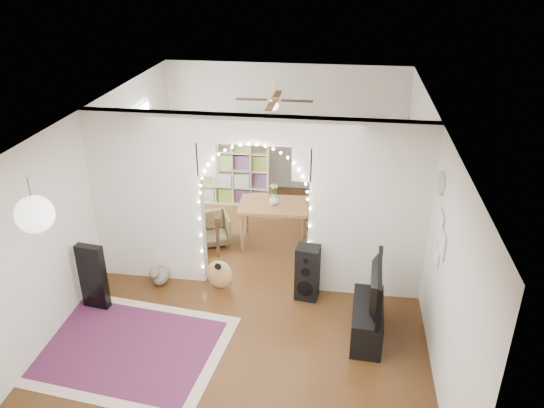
# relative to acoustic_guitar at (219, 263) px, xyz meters

# --- Properties ---
(floor) EXTENTS (7.50, 7.50, 0.00)m
(floor) POSITION_rel_acoustic_guitar_xyz_m (0.53, 0.25, -0.45)
(floor) COLOR black
(floor) RESTS_ON ground
(ceiling) EXTENTS (5.00, 7.50, 0.02)m
(ceiling) POSITION_rel_acoustic_guitar_xyz_m (0.53, 0.25, 2.25)
(ceiling) COLOR white
(ceiling) RESTS_ON wall_back
(wall_back) EXTENTS (5.00, 0.02, 2.70)m
(wall_back) POSITION_rel_acoustic_guitar_xyz_m (0.53, 4.00, 0.90)
(wall_back) COLOR silver
(wall_back) RESTS_ON floor
(wall_front) EXTENTS (5.00, 0.02, 2.70)m
(wall_front) POSITION_rel_acoustic_guitar_xyz_m (0.53, -3.50, 0.90)
(wall_front) COLOR silver
(wall_front) RESTS_ON floor
(wall_left) EXTENTS (0.02, 7.50, 2.70)m
(wall_left) POSITION_rel_acoustic_guitar_xyz_m (-1.97, 0.25, 0.90)
(wall_left) COLOR silver
(wall_left) RESTS_ON floor
(wall_right) EXTENTS (0.02, 7.50, 2.70)m
(wall_right) POSITION_rel_acoustic_guitar_xyz_m (3.03, 0.25, 0.90)
(wall_right) COLOR silver
(wall_right) RESTS_ON floor
(divider_wall) EXTENTS (5.00, 0.20, 2.70)m
(divider_wall) POSITION_rel_acoustic_guitar_xyz_m (0.53, 0.25, 0.98)
(divider_wall) COLOR silver
(divider_wall) RESTS_ON floor
(fairy_lights) EXTENTS (1.64, 0.04, 1.60)m
(fairy_lights) POSITION_rel_acoustic_guitar_xyz_m (0.53, 0.12, 1.10)
(fairy_lights) COLOR #FFEABF
(fairy_lights) RESTS_ON divider_wall
(window) EXTENTS (0.04, 1.20, 1.40)m
(window) POSITION_rel_acoustic_guitar_xyz_m (-1.94, 2.05, 1.05)
(window) COLOR white
(window) RESTS_ON wall_left
(wall_clock) EXTENTS (0.03, 0.31, 0.31)m
(wall_clock) POSITION_rel_acoustic_guitar_xyz_m (3.01, -0.35, 1.65)
(wall_clock) COLOR white
(wall_clock) RESTS_ON wall_right
(picture_frames) EXTENTS (0.02, 0.50, 0.70)m
(picture_frames) POSITION_rel_acoustic_guitar_xyz_m (3.01, -0.75, 1.05)
(picture_frames) COLOR white
(picture_frames) RESTS_ON wall_right
(paper_lantern) EXTENTS (0.40, 0.40, 0.40)m
(paper_lantern) POSITION_rel_acoustic_guitar_xyz_m (-1.37, -2.15, 1.80)
(paper_lantern) COLOR white
(paper_lantern) RESTS_ON ceiling
(ceiling_fan) EXTENTS (1.10, 1.10, 0.30)m
(ceiling_fan) POSITION_rel_acoustic_guitar_xyz_m (0.53, 2.25, 1.95)
(ceiling_fan) COLOR #BC833E
(ceiling_fan) RESTS_ON ceiling
(area_rug) EXTENTS (2.81, 2.23, 0.02)m
(area_rug) POSITION_rel_acoustic_guitar_xyz_m (-0.94, -1.52, -0.44)
(area_rug) COLOR maroon
(area_rug) RESTS_ON floor
(guitar_case) EXTENTS (0.40, 0.18, 1.02)m
(guitar_case) POSITION_rel_acoustic_guitar_xyz_m (-1.67, -0.72, 0.06)
(guitar_case) COLOR black
(guitar_case) RESTS_ON floor
(acoustic_guitar) EXTENTS (0.42, 0.19, 1.03)m
(acoustic_guitar) POSITION_rel_acoustic_guitar_xyz_m (0.00, 0.00, 0.00)
(acoustic_guitar) COLOR #AD8145
(acoustic_guitar) RESTS_ON floor
(tabby_cat) EXTENTS (0.34, 0.58, 0.38)m
(tabby_cat) POSITION_rel_acoustic_guitar_xyz_m (-0.95, -0.02, -0.29)
(tabby_cat) COLOR brown
(tabby_cat) RESTS_ON floor
(floor_speaker) EXTENTS (0.37, 0.34, 0.86)m
(floor_speaker) POSITION_rel_acoustic_guitar_xyz_m (1.35, -0.04, -0.02)
(floor_speaker) COLOR black
(floor_speaker) RESTS_ON floor
(media_console) EXTENTS (0.44, 1.02, 0.50)m
(media_console) POSITION_rel_acoustic_guitar_xyz_m (2.22, -0.83, -0.20)
(media_console) COLOR black
(media_console) RESTS_ON floor
(tv) EXTENTS (0.18, 1.08, 0.62)m
(tv) POSITION_rel_acoustic_guitar_xyz_m (2.22, -0.83, 0.36)
(tv) COLOR black
(tv) RESTS_ON media_console
(bookcase) EXTENTS (1.48, 0.42, 1.51)m
(bookcase) POSITION_rel_acoustic_guitar_xyz_m (-0.41, 3.09, 0.31)
(bookcase) COLOR beige
(bookcase) RESTS_ON floor
(dining_table) EXTENTS (1.24, 0.86, 0.76)m
(dining_table) POSITION_rel_acoustic_guitar_xyz_m (0.63, 1.53, 0.23)
(dining_table) COLOR brown
(dining_table) RESTS_ON floor
(flower_vase) EXTENTS (0.19, 0.19, 0.19)m
(flower_vase) POSITION_rel_acoustic_guitar_xyz_m (0.63, 1.53, 0.40)
(flower_vase) COLOR white
(flower_vase) RESTS_ON dining_table
(dining_chair_left) EXTENTS (0.77, 0.78, 0.54)m
(dining_chair_left) POSITION_rel_acoustic_guitar_xyz_m (-0.45, 1.36, -0.18)
(dining_chair_left) COLOR brown
(dining_chair_left) RESTS_ON floor
(dining_chair_right) EXTENTS (0.74, 0.75, 0.54)m
(dining_chair_right) POSITION_rel_acoustic_guitar_xyz_m (1.60, 1.20, -0.18)
(dining_chair_right) COLOR brown
(dining_chair_right) RESTS_ON floor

